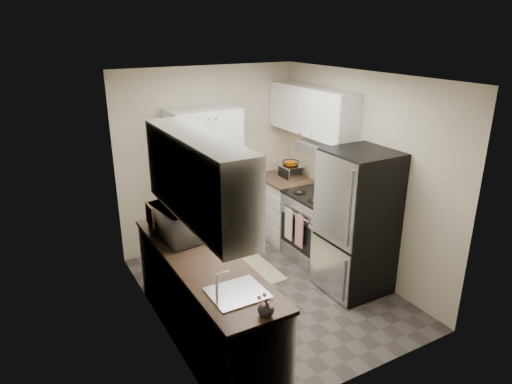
{
  "coord_description": "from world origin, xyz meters",
  "views": [
    {
      "loc": [
        -2.43,
        -4.02,
        2.98
      ],
      "look_at": [
        -0.08,
        0.15,
        1.23
      ],
      "focal_mm": 32.0,
      "sensor_mm": 36.0,
      "label": 1
    }
  ],
  "objects_px": {
    "microwave": "(179,222)",
    "refrigerator": "(357,223)",
    "pantry_cabinet": "(205,184)",
    "toaster_oven": "(291,172)",
    "electric_range": "(316,226)",
    "wine_bottle": "(159,211)"
  },
  "relations": [
    {
      "from": "pantry_cabinet",
      "to": "toaster_oven",
      "type": "bearing_deg",
      "value": -7.64
    },
    {
      "from": "microwave",
      "to": "refrigerator",
      "type": "bearing_deg",
      "value": -112.28
    },
    {
      "from": "pantry_cabinet",
      "to": "toaster_oven",
      "type": "height_order",
      "value": "pantry_cabinet"
    },
    {
      "from": "microwave",
      "to": "wine_bottle",
      "type": "relative_size",
      "value": 1.84
    },
    {
      "from": "refrigerator",
      "to": "wine_bottle",
      "type": "xyz_separation_m",
      "value": [
        -2.04,
        0.89,
        0.24
      ]
    },
    {
      "from": "pantry_cabinet",
      "to": "wine_bottle",
      "type": "bearing_deg",
      "value": -137.05
    },
    {
      "from": "electric_range",
      "to": "toaster_oven",
      "type": "distance_m",
      "value": 0.93
    },
    {
      "from": "refrigerator",
      "to": "wine_bottle",
      "type": "height_order",
      "value": "refrigerator"
    },
    {
      "from": "microwave",
      "to": "wine_bottle",
      "type": "xyz_separation_m",
      "value": [
        -0.08,
        0.39,
        -0.0
      ]
    },
    {
      "from": "electric_range",
      "to": "wine_bottle",
      "type": "xyz_separation_m",
      "value": [
        -2.08,
        0.09,
        0.61
      ]
    },
    {
      "from": "toaster_oven",
      "to": "microwave",
      "type": "bearing_deg",
      "value": -152.46
    },
    {
      "from": "toaster_oven",
      "to": "pantry_cabinet",
      "type": "bearing_deg",
      "value": 172.97
    },
    {
      "from": "electric_range",
      "to": "microwave",
      "type": "height_order",
      "value": "microwave"
    },
    {
      "from": "microwave",
      "to": "pantry_cabinet",
      "type": "bearing_deg",
      "value": -41.76
    },
    {
      "from": "refrigerator",
      "to": "toaster_oven",
      "type": "distance_m",
      "value": 1.57
    },
    {
      "from": "toaster_oven",
      "to": "refrigerator",
      "type": "bearing_deg",
      "value": -93.71
    },
    {
      "from": "pantry_cabinet",
      "to": "refrigerator",
      "type": "relative_size",
      "value": 1.18
    },
    {
      "from": "pantry_cabinet",
      "to": "wine_bottle",
      "type": "distance_m",
      "value": 1.23
    },
    {
      "from": "toaster_oven",
      "to": "wine_bottle",
      "type": "bearing_deg",
      "value": -162.15
    },
    {
      "from": "pantry_cabinet",
      "to": "wine_bottle",
      "type": "height_order",
      "value": "pantry_cabinet"
    },
    {
      "from": "pantry_cabinet",
      "to": "refrigerator",
      "type": "xyz_separation_m",
      "value": [
        1.14,
        -1.73,
        -0.15
      ]
    },
    {
      "from": "electric_range",
      "to": "toaster_oven",
      "type": "height_order",
      "value": "electric_range"
    }
  ]
}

